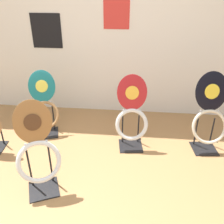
{
  "coord_description": "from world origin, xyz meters",
  "views": [
    {
      "loc": [
        0.41,
        -1.34,
        1.81
      ],
      "look_at": [
        0.16,
        1.03,
        0.55
      ],
      "focal_mm": 40.0,
      "sensor_mm": 36.0,
      "label": 1
    }
  ],
  "objects_px": {
    "toilet_seat_display_jazz_black": "(210,116)",
    "toilet_seat_display_woodgrain": "(38,153)",
    "toilet_seat_display_crimson_swirl": "(132,118)",
    "toilet_seat_display_teal_sax": "(44,107)"
  },
  "relations": [
    {
      "from": "toilet_seat_display_crimson_swirl",
      "to": "toilet_seat_display_teal_sax",
      "type": "bearing_deg",
      "value": 170.07
    },
    {
      "from": "toilet_seat_display_teal_sax",
      "to": "toilet_seat_display_jazz_black",
      "type": "xyz_separation_m",
      "value": [
        2.01,
        -0.14,
        0.07
      ]
    },
    {
      "from": "toilet_seat_display_teal_sax",
      "to": "toilet_seat_display_jazz_black",
      "type": "bearing_deg",
      "value": -4.05
    },
    {
      "from": "toilet_seat_display_crimson_swirl",
      "to": "toilet_seat_display_jazz_black",
      "type": "bearing_deg",
      "value": 3.53
    },
    {
      "from": "toilet_seat_display_crimson_swirl",
      "to": "toilet_seat_display_teal_sax",
      "type": "relative_size",
      "value": 1.09
    },
    {
      "from": "toilet_seat_display_crimson_swirl",
      "to": "toilet_seat_display_jazz_black",
      "type": "relative_size",
      "value": 0.96
    },
    {
      "from": "toilet_seat_display_jazz_black",
      "to": "toilet_seat_display_teal_sax",
      "type": "bearing_deg",
      "value": 175.95
    },
    {
      "from": "toilet_seat_display_teal_sax",
      "to": "toilet_seat_display_crimson_swirl",
      "type": "bearing_deg",
      "value": -9.93
    },
    {
      "from": "toilet_seat_display_crimson_swirl",
      "to": "toilet_seat_display_teal_sax",
      "type": "xyz_separation_m",
      "value": [
        -1.12,
        0.2,
        -0.02
      ]
    },
    {
      "from": "toilet_seat_display_jazz_black",
      "to": "toilet_seat_display_woodgrain",
      "type": "relative_size",
      "value": 1.01
    }
  ]
}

